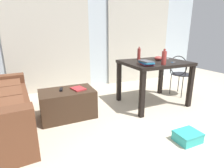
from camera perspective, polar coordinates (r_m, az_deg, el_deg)
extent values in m
plane|color=beige|center=(2.89, 10.60, -10.66)|extent=(8.04, 8.04, 0.00)
cube|color=silver|center=(4.42, -4.62, 15.24)|extent=(5.82, 0.10, 2.42)
cube|color=beige|center=(4.09, -19.30, 12.13)|extent=(1.75, 0.03, 2.11)
cube|color=beige|center=(4.85, 8.59, 13.39)|extent=(1.75, 0.03, 2.11)
cube|color=#382619|center=(2.89, -13.90, -6.07)|extent=(0.81, 0.51, 0.44)
cube|color=black|center=(3.27, 13.36, 6.62)|extent=(1.10, 0.88, 0.05)
cube|color=black|center=(2.78, 9.55, -3.36)|extent=(0.07, 0.07, 0.74)
cube|color=black|center=(3.42, 23.60, -0.74)|extent=(0.07, 0.07, 0.74)
cube|color=black|center=(3.42, 2.22, 0.67)|extent=(0.07, 0.07, 0.74)
cube|color=black|center=(3.96, 15.27, 2.29)|extent=(0.07, 0.07, 0.74)
cylinder|color=black|center=(3.99, 21.22, 2.92)|extent=(0.40, 0.40, 0.02)
cylinder|color=black|center=(4.09, 23.62, -0.31)|extent=(0.02, 0.02, 0.44)
cylinder|color=black|center=(4.24, 20.42, 0.59)|extent=(0.02, 0.02, 0.44)
cylinder|color=black|center=(3.86, 21.41, -1.01)|extent=(0.02, 0.02, 0.44)
cylinder|color=black|center=(4.01, 18.10, -0.04)|extent=(0.02, 0.02, 0.44)
torus|color=black|center=(3.84, 20.32, 5.45)|extent=(0.09, 0.39, 0.40)
cylinder|color=black|center=(3.77, 22.31, 3.60)|extent=(0.02, 0.02, 0.18)
cylinder|color=black|center=(3.96, 18.16, 4.59)|extent=(0.02, 0.02, 0.18)
cylinder|color=#99332D|center=(2.96, 16.19, 7.94)|extent=(0.07, 0.07, 0.21)
cylinder|color=#99332D|center=(2.94, 16.38, 10.32)|extent=(0.03, 0.03, 0.04)
cylinder|color=#99332D|center=(3.40, 8.56, 9.39)|extent=(0.06, 0.06, 0.20)
cylinder|color=#99332D|center=(3.38, 8.64, 11.37)|extent=(0.02, 0.02, 0.03)
ellipsoid|color=#9E3833|center=(3.40, 14.51, 7.95)|extent=(0.15, 0.15, 0.07)
cube|color=red|center=(2.88, 11.03, 6.17)|extent=(0.17, 0.23, 0.02)
cube|color=#33519E|center=(2.87, 10.95, 6.48)|extent=(0.21, 0.27, 0.01)
cube|color=#1E668C|center=(2.86, 10.82, 6.79)|extent=(0.17, 0.30, 0.02)
cube|color=#4C4C51|center=(2.86, 10.70, 7.16)|extent=(0.15, 0.25, 0.02)
cube|color=#B7B7B2|center=(3.62, 16.51, 7.87)|extent=(0.06, 0.14, 0.02)
cube|color=#9EA0A5|center=(3.27, 18.97, 6.64)|extent=(0.07, 0.04, 0.00)
torus|color=#3372B2|center=(3.22, 18.64, 6.52)|extent=(0.03, 0.03, 0.00)
cube|color=#9EA0A5|center=(3.26, 19.14, 6.61)|extent=(0.07, 0.02, 0.00)
torus|color=#3372B2|center=(3.22, 18.55, 6.54)|extent=(0.03, 0.03, 0.00)
cube|color=black|center=(2.85, -15.84, -1.65)|extent=(0.07, 0.16, 0.02)
cube|color=red|center=(2.83, -10.68, -1.46)|extent=(0.22, 0.26, 0.02)
cube|color=#33B2AD|center=(2.47, 22.86, -15.43)|extent=(0.29, 0.24, 0.10)
cube|color=teal|center=(2.44, 23.03, -14.17)|extent=(0.30, 0.24, 0.02)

